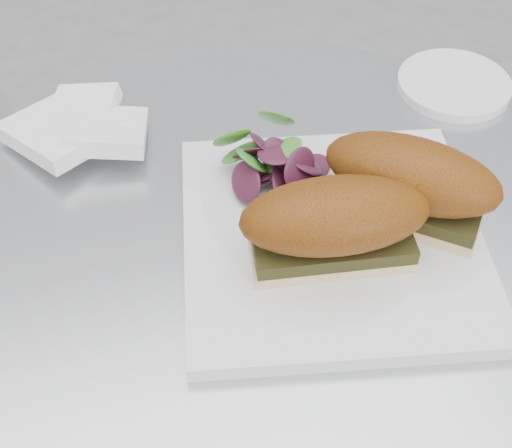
{
  "coord_description": "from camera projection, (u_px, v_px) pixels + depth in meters",
  "views": [
    {
      "loc": [
        -0.12,
        -0.37,
        1.21
      ],
      "look_at": [
        -0.01,
        0.02,
        0.77
      ],
      "focal_mm": 50.0,
      "sensor_mm": 36.0,
      "label": 1
    }
  ],
  "objects": [
    {
      "name": "table",
      "position": [
        272.0,
        404.0,
        0.8
      ],
      "size": [
        0.7,
        0.7,
        0.73
      ],
      "color": "#BABDC2",
      "rests_on": "ground"
    },
    {
      "name": "sandwich_left",
      "position": [
        334.0,
        223.0,
        0.58
      ],
      "size": [
        0.16,
        0.09,
        0.08
      ],
      "rotation": [
        0.0,
        0.0,
        -0.14
      ],
      "color": "#D3B784",
      "rests_on": "plate"
    },
    {
      "name": "plate",
      "position": [
        332.0,
        238.0,
        0.63
      ],
      "size": [
        0.31,
        0.31,
        0.02
      ],
      "primitive_type": "cube",
      "rotation": [
        0.0,
        0.0,
        -0.19
      ],
      "color": "silver",
      "rests_on": "table"
    },
    {
      "name": "salad",
      "position": [
        277.0,
        159.0,
        0.65
      ],
      "size": [
        0.1,
        0.1,
        0.05
      ],
      "primitive_type": null,
      "color": "#519A32",
      "rests_on": "plate"
    },
    {
      "name": "sandwich_right",
      "position": [
        410.0,
        182.0,
        0.61
      ],
      "size": [
        0.16,
        0.15,
        0.08
      ],
      "rotation": [
        0.0,
        0.0,
        -0.68
      ],
      "color": "#D3B784",
      "rests_on": "plate"
    },
    {
      "name": "saucer",
      "position": [
        454.0,
        84.0,
        0.79
      ],
      "size": [
        0.12,
        0.12,
        0.01
      ],
      "primitive_type": "cylinder",
      "color": "silver",
      "rests_on": "table"
    },
    {
      "name": "napkin",
      "position": [
        88.0,
        137.0,
        0.72
      ],
      "size": [
        0.16,
        0.16,
        0.02
      ],
      "primitive_type": null,
      "rotation": [
        0.0,
        0.0,
        0.28
      ],
      "color": "white",
      "rests_on": "table"
    }
  ]
}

